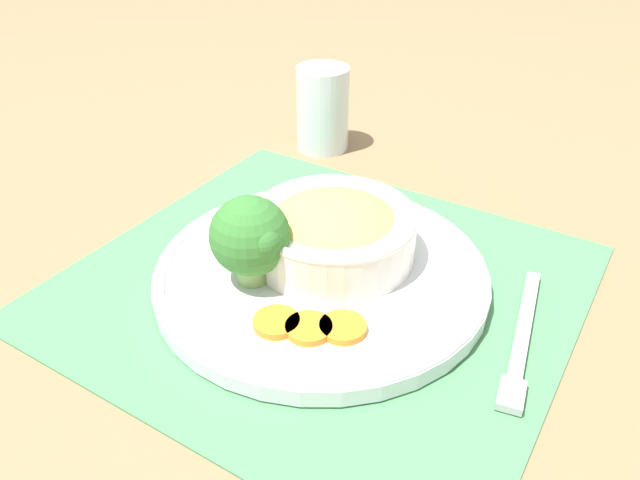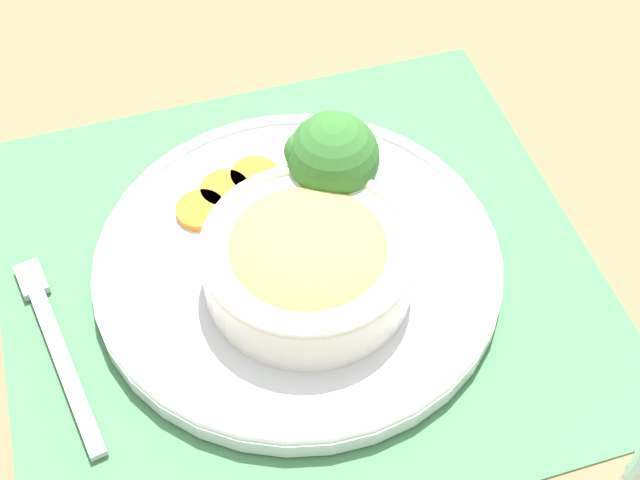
{
  "view_description": "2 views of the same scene",
  "coord_description": "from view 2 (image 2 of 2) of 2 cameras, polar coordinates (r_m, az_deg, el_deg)",
  "views": [
    {
      "loc": [
        -0.23,
        0.43,
        0.37
      ],
      "look_at": [
        0.0,
        -0.0,
        0.05
      ],
      "focal_mm": 35.0,
      "sensor_mm": 36.0,
      "label": 1
    },
    {
      "loc": [
        -0.13,
        -0.4,
        0.57
      ],
      "look_at": [
        0.02,
        -0.0,
        0.04
      ],
      "focal_mm": 50.0,
      "sensor_mm": 36.0,
      "label": 2
    }
  ],
  "objects": [
    {
      "name": "ground_plane",
      "position": [
        0.71,
        -1.4,
        -2.11
      ],
      "size": [
        4.0,
        4.0,
        0.0
      ],
      "primitive_type": "plane",
      "color": "#8C704C"
    },
    {
      "name": "fork",
      "position": [
        0.7,
        -16.75,
        -5.76
      ],
      "size": [
        0.04,
        0.18,
        0.01
      ],
      "rotation": [
        0.0,
        0.0,
        0.12
      ],
      "color": "#B7B7BC",
      "rests_on": "placemat"
    },
    {
      "name": "carrot_slice_far",
      "position": [
        0.72,
        -7.64,
        1.91
      ],
      "size": [
        0.04,
        0.04,
        0.01
      ],
      "color": "orange",
      "rests_on": "plate"
    },
    {
      "name": "plate",
      "position": [
        0.7,
        -1.42,
        -1.37
      ],
      "size": [
        0.32,
        0.32,
        0.02
      ],
      "color": "silver",
      "rests_on": "placemat"
    },
    {
      "name": "bowl",
      "position": [
        0.66,
        -0.36,
        -1.09
      ],
      "size": [
        0.16,
        0.16,
        0.06
      ],
      "color": "silver",
      "rests_on": "plate"
    },
    {
      "name": "placemat",
      "position": [
        0.71,
        -1.4,
        -2.01
      ],
      "size": [
        0.49,
        0.46,
        0.0
      ],
      "color": "#4C8C59",
      "rests_on": "ground_plane"
    },
    {
      "name": "broccoli_floret",
      "position": [
        0.7,
        0.79,
        5.25
      ],
      "size": [
        0.07,
        0.07,
        0.09
      ],
      "color": "#84AD5B",
      "rests_on": "plate"
    },
    {
      "name": "carrot_slice_near",
      "position": [
        0.75,
        -4.21,
        4.13
      ],
      "size": [
        0.04,
        0.04,
        0.01
      ],
      "color": "orange",
      "rests_on": "plate"
    },
    {
      "name": "carrot_slice_middle",
      "position": [
        0.74,
        -6.12,
        3.23
      ],
      "size": [
        0.04,
        0.04,
        0.01
      ],
      "color": "orange",
      "rests_on": "plate"
    }
  ]
}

